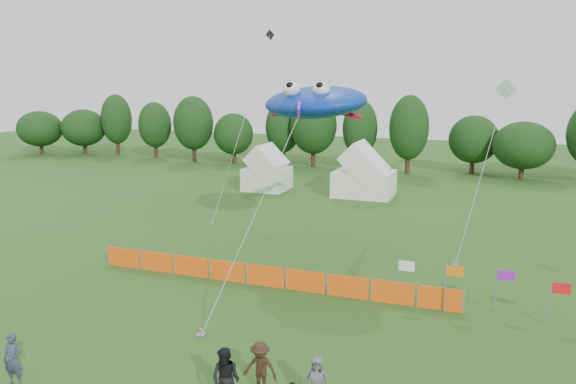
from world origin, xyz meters
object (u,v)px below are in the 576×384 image
(tent_right, at_px, (364,175))
(spectator_a, at_px, (13,360))
(tent_left, at_px, (267,172))
(spectator_e, at_px, (317,381))
(barrier_fence, at_px, (265,276))
(spectator_c, at_px, (260,368))
(stingray_kite, at_px, (318,102))
(spectator_b, at_px, (226,379))

(tent_right, height_order, spectator_a, tent_right)
(tent_left, xyz_separation_m, spectator_e, (14.42, -30.66, -0.87))
(tent_right, relative_size, spectator_e, 3.21)
(tent_right, xyz_separation_m, spectator_a, (-3.59, -33.30, -0.88))
(spectator_a, xyz_separation_m, spectator_e, (9.32, 2.34, -0.11))
(tent_left, distance_m, barrier_fence, 23.94)
(spectator_c, height_order, spectator_e, spectator_c)
(spectator_a, xyz_separation_m, spectator_c, (7.53, 2.28, -0.02))
(barrier_fence, height_order, stingray_kite, stingray_kite)
(spectator_b, relative_size, spectator_e, 1.24)
(spectator_c, bearing_deg, spectator_a, -164.29)
(tent_left, distance_m, tent_right, 8.69)
(barrier_fence, relative_size, spectator_e, 11.69)
(tent_right, height_order, spectator_e, tent_right)
(tent_right, bearing_deg, tent_left, -178.05)
(spectator_b, xyz_separation_m, spectator_c, (0.62, 1.11, -0.10))
(tent_left, bearing_deg, tent_right, 1.95)
(barrier_fence, relative_size, stingray_kite, 0.92)
(spectator_b, height_order, spectator_e, spectator_b)
(barrier_fence, bearing_deg, tent_left, 112.46)
(barrier_fence, bearing_deg, spectator_e, -58.34)
(tent_left, height_order, barrier_fence, tent_left)
(tent_left, xyz_separation_m, stingray_kite, (9.87, -16.50, 6.77))
(spectator_a, bearing_deg, tent_left, 87.42)
(spectator_a, distance_m, spectator_c, 7.86)
(spectator_a, bearing_deg, spectator_c, 5.52)
(stingray_kite, bearing_deg, barrier_fence, -97.48)
(barrier_fence, xyz_separation_m, spectator_c, (3.48, -8.62, 0.36))
(spectator_b, bearing_deg, spectator_e, 28.25)
(spectator_a, relative_size, stingray_kite, 0.09)
(tent_left, distance_m, spectator_e, 33.90)
(stingray_kite, bearing_deg, spectator_c, -79.07)
(spectator_c, xyz_separation_m, spectator_e, (1.80, 0.06, -0.09))
(tent_left, bearing_deg, spectator_b, -69.35)
(tent_left, height_order, spectator_e, tent_left)
(spectator_a, distance_m, stingray_kite, 18.77)
(tent_right, xyz_separation_m, spectator_c, (3.93, -31.02, -0.90))
(tent_left, relative_size, tent_right, 0.75)
(barrier_fence, distance_m, spectator_b, 10.16)
(tent_left, bearing_deg, barrier_fence, -67.54)
(stingray_kite, bearing_deg, spectator_e, -72.22)
(barrier_fence, relative_size, spectator_c, 10.46)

